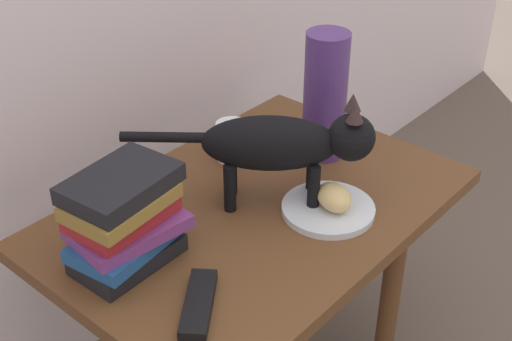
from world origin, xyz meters
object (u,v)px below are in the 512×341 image
(plate, at_px, (328,209))
(book_stack, at_px, (124,220))
(side_table, at_px, (256,232))
(green_vase, at_px, (325,96))
(candle_jar, at_px, (232,143))
(tv_remote, at_px, (199,304))
(cat, at_px, (286,144))
(bread_roll, at_px, (334,197))

(plate, xyz_separation_m, book_stack, (-0.35, 0.18, 0.08))
(side_table, relative_size, green_vase, 2.94)
(candle_jar, xyz_separation_m, tv_remote, (-0.38, -0.28, -0.03))
(plate, height_order, candle_jar, candle_jar)
(cat, height_order, tv_remote, cat)
(book_stack, bearing_deg, cat, -16.44)
(side_table, bearing_deg, candle_jar, 57.01)
(book_stack, relative_size, green_vase, 0.75)
(bread_roll, bearing_deg, candle_jar, 84.74)
(candle_jar, bearing_deg, cat, -106.39)
(cat, relative_size, book_stack, 1.85)
(tv_remote, bearing_deg, green_vase, -21.83)
(cat, height_order, green_vase, green_vase)
(candle_jar, bearing_deg, plate, -95.78)
(book_stack, height_order, green_vase, green_vase)
(plate, bearing_deg, cat, 107.88)
(candle_jar, height_order, tv_remote, candle_jar)
(side_table, relative_size, book_stack, 3.93)
(plate, distance_m, candle_jar, 0.28)
(book_stack, height_order, candle_jar, book_stack)
(cat, relative_size, tv_remote, 2.58)
(book_stack, xyz_separation_m, green_vase, (0.52, -0.04, 0.05))
(plate, xyz_separation_m, cat, (-0.03, 0.09, 0.13))
(cat, bearing_deg, side_table, 142.50)
(plate, bearing_deg, book_stack, 152.47)
(green_vase, distance_m, candle_jar, 0.22)
(green_vase, bearing_deg, tv_remote, -164.96)
(plate, bearing_deg, side_table, 121.08)
(side_table, relative_size, cat, 2.12)
(bread_roll, bearing_deg, plate, 98.65)
(bread_roll, height_order, cat, cat)
(bread_roll, height_order, green_vase, green_vase)
(book_stack, relative_size, candle_jar, 2.46)
(book_stack, distance_m, tv_remote, 0.20)
(bread_roll, xyz_separation_m, cat, (-0.03, 0.10, 0.09))
(book_stack, bearing_deg, side_table, -12.25)
(book_stack, distance_m, green_vase, 0.52)
(side_table, height_order, bread_roll, bread_roll)
(side_table, height_order, plate, plate)
(book_stack, height_order, tv_remote, book_stack)
(tv_remote, bearing_deg, book_stack, 51.09)
(green_vase, distance_m, tv_remote, 0.56)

